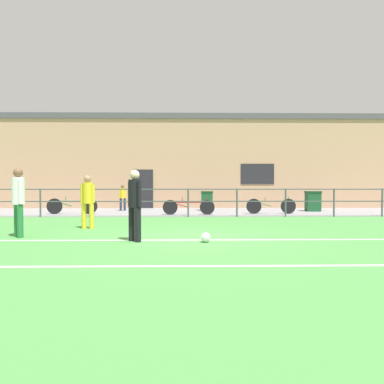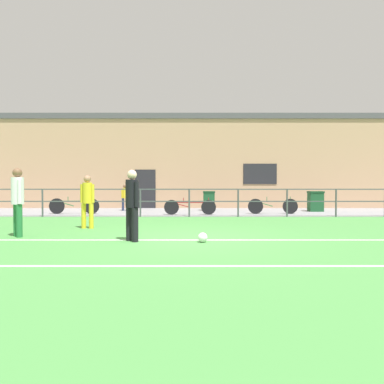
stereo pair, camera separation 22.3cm
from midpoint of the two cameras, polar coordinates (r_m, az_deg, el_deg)
The scene contains 16 objects.
ground at distance 9.52m, azimuth -0.06°, elevation -7.16°, with size 60.00×44.00×0.04m, color #478C42.
field_line_touchline at distance 9.29m, azimuth -0.06°, elevation -7.24°, with size 36.00×0.11×0.00m, color white.
field_line_hash at distance 6.46m, azimuth -0.06°, elevation -11.09°, with size 36.00×0.11×0.00m, color white.
pavement_strip at distance 17.97m, azimuth -0.06°, elevation -3.00°, with size 48.00×5.00×0.02m, color gray.
perimeter_fence at distance 15.43m, azimuth -0.06°, elevation -0.99°, with size 36.07×0.07×1.15m.
clubhouse_facade at distance 21.65m, azimuth -0.06°, elevation 4.56°, with size 28.00×2.56×5.14m.
player_goalkeeper at distance 9.09m, azimuth -8.39°, elevation -1.33°, with size 0.36×0.37×1.70m.
player_striker at distance 10.70m, azimuth -24.32°, elevation -0.80°, with size 0.35×0.40×1.78m.
player_winger at distance 11.93m, azimuth -15.04°, elevation -0.93°, with size 0.44×0.28×1.62m.
soccer_ball_spare at distance 8.93m, azimuth 2.28°, elevation -6.87°, with size 0.23×0.23×0.23m, color white.
spectator_child at distance 18.87m, azimuth -9.81°, elevation -0.56°, with size 0.35×0.23×1.29m.
bicycle_parked_1 at distance 17.05m, azimuth 12.38°, elevation -2.07°, with size 2.20×0.04×0.76m.
bicycle_parked_2 at distance 16.25m, azimuth 0.02°, elevation -2.26°, with size 2.23×0.04×0.74m.
bicycle_parked_3 at distance 17.41m, azimuth -17.06°, elevation -2.00°, with size 2.21×0.04×0.78m.
trash_bin_0 at distance 19.06m, azimuth 18.37°, elevation -1.32°, with size 0.68×0.58×0.97m.
trash_bin_1 at distance 18.66m, azimuth 2.85°, elevation -1.33°, with size 0.57×0.49×0.96m.
Camera 2 is at (0.11, -9.42, 1.40)m, focal length 35.39 mm.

